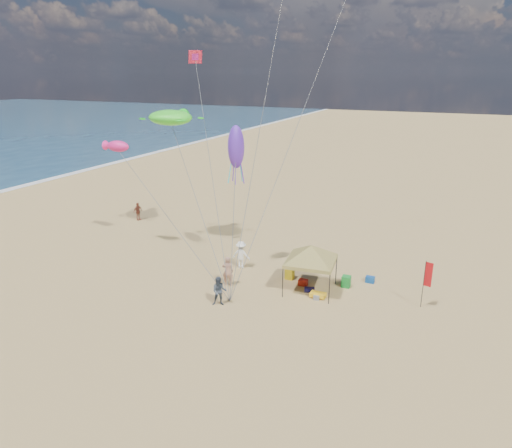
% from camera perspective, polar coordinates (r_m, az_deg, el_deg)
% --- Properties ---
extents(ground, '(280.00, 280.00, 0.00)m').
position_cam_1_polar(ground, '(26.17, -2.75, -10.25)').
color(ground, tan).
rests_on(ground, ground).
extents(canopy_tent, '(5.41, 5.41, 3.36)m').
position_cam_1_polar(canopy_tent, '(27.07, 6.86, -2.83)').
color(canopy_tent, black).
rests_on(canopy_tent, ground).
extents(feather_flag, '(0.42, 0.14, 2.80)m').
position_cam_1_polar(feather_flag, '(26.91, 20.37, -6.16)').
color(feather_flag, black).
rests_on(feather_flag, ground).
extents(cooler_red, '(0.54, 0.38, 0.38)m').
position_cam_1_polar(cooler_red, '(28.70, 5.83, -7.19)').
color(cooler_red, '#AA1B0D').
rests_on(cooler_red, ground).
extents(cooler_blue, '(0.54, 0.38, 0.38)m').
position_cam_1_polar(cooler_blue, '(29.80, 13.91, -6.66)').
color(cooler_blue, '#114692').
rests_on(cooler_blue, ground).
extents(bag_navy, '(0.69, 0.54, 0.36)m').
position_cam_1_polar(bag_navy, '(27.88, 6.62, -8.05)').
color(bag_navy, '#0F0C36').
rests_on(bag_navy, ground).
extents(bag_orange, '(0.54, 0.69, 0.36)m').
position_cam_1_polar(bag_orange, '(31.73, 4.86, -4.61)').
color(bag_orange, orange).
rests_on(bag_orange, ground).
extents(chair_green, '(0.50, 0.50, 0.70)m').
position_cam_1_polar(chair_green, '(28.84, 11.06, -6.98)').
color(chair_green, '#17812B').
rests_on(chair_green, ground).
extents(chair_yellow, '(0.50, 0.50, 0.70)m').
position_cam_1_polar(chair_yellow, '(29.44, 4.19, -6.12)').
color(chair_yellow, gold).
rests_on(chair_yellow, ground).
extents(crate_grey, '(0.34, 0.30, 0.28)m').
position_cam_1_polar(crate_grey, '(27.13, 7.51, -8.97)').
color(crate_grey, gray).
rests_on(crate_grey, ground).
extents(beach_cart, '(0.90, 0.50, 0.24)m').
position_cam_1_polar(beach_cart, '(27.30, 7.66, -8.65)').
color(beach_cart, yellow).
rests_on(beach_cart, ground).
extents(person_near_a, '(0.78, 0.61, 1.89)m').
position_cam_1_polar(person_near_a, '(28.32, -3.51, -5.81)').
color(person_near_a, '#AD7A62').
rests_on(person_near_a, ground).
extents(person_near_b, '(1.03, 0.94, 1.71)m').
position_cam_1_polar(person_near_b, '(26.08, -4.55, -8.27)').
color(person_near_b, '#3C4652').
rests_on(person_near_b, ground).
extents(person_near_c, '(1.28, 0.84, 1.87)m').
position_cam_1_polar(person_near_c, '(30.72, -1.85, -3.81)').
color(person_near_c, white).
rests_on(person_near_c, ground).
extents(person_far_a, '(0.55, 0.98, 1.58)m').
position_cam_1_polar(person_far_a, '(41.96, -14.38, 1.53)').
color(person_far_a, '#A2553E').
rests_on(person_far_a, ground).
extents(turtle_kite, '(4.03, 3.71, 1.08)m').
position_cam_1_polar(turtle_kite, '(34.05, -10.53, 12.79)').
color(turtle_kite, '#3DEB2D').
rests_on(turtle_kite, ground).
extents(fish_kite, '(1.96, 1.44, 0.78)m').
position_cam_1_polar(fish_kite, '(33.83, -16.67, 9.18)').
color(fish_kite, '#EC247F').
rests_on(fish_kite, ground).
extents(squid_kite, '(1.26, 1.26, 2.66)m').
position_cam_1_polar(squid_kite, '(28.69, -2.48, 9.48)').
color(squid_kite, '#5E2BC3').
rests_on(squid_kite, ground).
extents(stunt_kite_pink, '(1.14, 1.04, 0.98)m').
position_cam_1_polar(stunt_kite_pink, '(39.70, -7.51, 19.78)').
color(stunt_kite_pink, '#FC2448').
rests_on(stunt_kite_pink, ground).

